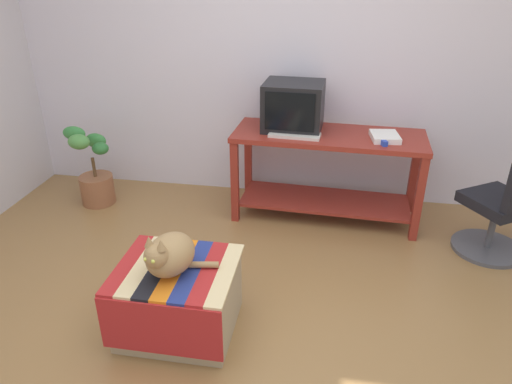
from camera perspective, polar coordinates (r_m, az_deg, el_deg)
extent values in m
plane|color=olive|center=(2.86, -1.93, -17.67)|extent=(14.00, 14.00, 0.00)
cube|color=silver|center=(4.14, 3.63, 16.75)|extent=(8.00, 0.10, 2.60)
cube|color=maroon|center=(3.85, -2.57, 1.17)|extent=(0.06, 0.06, 0.70)
cube|color=maroon|center=(3.78, 19.08, -0.88)|extent=(0.06, 0.06, 0.70)
cube|color=maroon|center=(4.22, 18.52, 2.07)|extent=(0.06, 0.06, 0.70)
cube|color=maroon|center=(4.28, -0.94, 3.86)|extent=(0.06, 0.06, 0.70)
cube|color=maroon|center=(4.06, 8.26, -1.03)|extent=(1.42, 0.54, 0.02)
cube|color=maroon|center=(3.83, 8.82, 6.71)|extent=(1.55, 0.63, 0.04)
cube|color=black|center=(3.90, 4.46, 7.79)|extent=(0.34, 0.29, 0.02)
cube|color=black|center=(3.85, 4.55, 10.34)|extent=(0.48, 0.42, 0.38)
cube|color=black|center=(3.65, 4.09, 9.62)|extent=(0.38, 0.03, 0.30)
cube|color=beige|center=(3.72, 4.70, 6.88)|extent=(0.41, 0.18, 0.02)
cube|color=white|center=(3.78, 15.32, 6.47)|extent=(0.23, 0.27, 0.04)
cube|color=tan|center=(2.85, -9.36, -12.67)|extent=(0.64, 0.55, 0.41)
cube|color=#AD2323|center=(2.61, -11.57, -16.03)|extent=(0.67, 0.01, 0.33)
cube|color=#AD2323|center=(2.82, -15.30, -8.38)|extent=(0.10, 0.60, 0.02)
cube|color=beige|center=(2.79, -13.48, -8.63)|extent=(0.10, 0.60, 0.02)
cube|color=black|center=(2.76, -11.60, -8.89)|extent=(0.10, 0.60, 0.02)
cube|color=orange|center=(2.73, -9.69, -9.14)|extent=(0.10, 0.60, 0.02)
cube|color=navy|center=(2.70, -7.73, -9.39)|extent=(0.10, 0.60, 0.02)
cube|color=#AD2323|center=(2.67, -5.73, -9.63)|extent=(0.10, 0.60, 0.02)
cube|color=beige|center=(2.65, -3.69, -9.86)|extent=(0.10, 0.60, 0.02)
ellipsoid|color=#9E7A4C|center=(2.63, -10.31, -7.45)|extent=(0.32, 0.37, 0.23)
sphere|color=#9E7A4C|center=(2.52, -11.97, -7.59)|extent=(0.13, 0.13, 0.13)
cylinder|color=#9E7A4C|center=(2.69, -7.27, -8.71)|extent=(0.26, 0.08, 0.04)
cone|color=#9E7A4C|center=(2.49, -12.82, -5.84)|extent=(0.05, 0.05, 0.06)
cone|color=#9E7A4C|center=(2.45, -11.44, -6.26)|extent=(0.05, 0.05, 0.06)
sphere|color=#C6D151|center=(2.49, -13.22, -7.92)|extent=(0.02, 0.02, 0.02)
sphere|color=#C6D151|center=(2.46, -12.35, -8.21)|extent=(0.02, 0.02, 0.02)
cylinder|color=brown|center=(4.47, -18.62, 0.31)|extent=(0.29, 0.29, 0.26)
cylinder|color=brown|center=(4.38, -19.03, 2.87)|extent=(0.03, 0.03, 0.18)
ellipsoid|color=#2D7033|center=(4.24, -18.32, 5.03)|extent=(0.14, 0.13, 0.10)
ellipsoid|color=#38843D|center=(4.44, -18.82, 5.91)|extent=(0.19, 0.10, 0.13)
ellipsoid|color=#38843D|center=(4.36, -21.15, 6.65)|extent=(0.20, 0.09, 0.12)
ellipsoid|color=#4C8E42|center=(4.18, -20.65, 5.70)|extent=(0.18, 0.14, 0.13)
cylinder|color=#4C4C51|center=(4.02, 26.14, -6.09)|extent=(0.52, 0.52, 0.03)
cylinder|color=#4C4C51|center=(3.93, 26.67, -3.80)|extent=(0.05, 0.05, 0.34)
cube|color=black|center=(3.84, 27.30, -1.08)|extent=(0.58, 0.58, 0.08)
cube|color=#2342B7|center=(3.67, 15.08, 5.87)|extent=(0.07, 0.12, 0.04)
cylinder|color=#2351B2|center=(3.83, 14.84, 6.51)|extent=(0.14, 0.04, 0.01)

